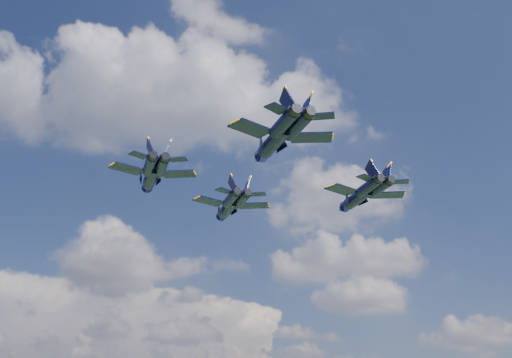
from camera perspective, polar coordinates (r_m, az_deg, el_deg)
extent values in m
cylinder|color=black|center=(114.85, -2.47, -2.54)|extent=(4.87, 10.27, 2.02)
cone|color=black|center=(120.86, -3.26, -3.48)|extent=(2.68, 3.35, 1.91)
ellipsoid|color=brown|center=(118.46, -2.92, -2.80)|extent=(1.99, 3.40, 0.92)
cube|color=black|center=(111.88, -4.18, -1.99)|extent=(5.86, 5.52, 0.20)
cube|color=black|center=(113.84, -0.20, -2.39)|extent=(5.41, 3.38, 0.20)
cube|color=black|center=(106.66, -2.85, -1.04)|extent=(3.10, 3.10, 0.16)
cube|color=black|center=(108.15, 0.15, -1.36)|extent=(2.97, 2.18, 0.16)
cube|color=black|center=(108.43, -2.09, -0.51)|extent=(1.75, 2.96, 3.38)
cube|color=black|center=(109.05, -0.84, -0.65)|extent=(1.72, 3.36, 3.38)
cylinder|color=black|center=(97.22, -9.29, 0.23)|extent=(4.38, 9.55, 1.88)
cone|color=black|center=(102.86, -9.73, -0.95)|extent=(2.45, 3.10, 1.77)
ellipsoid|color=brown|center=(100.63, -9.53, -0.15)|extent=(1.80, 3.15, 0.86)
cube|color=black|center=(94.98, -11.37, 0.90)|extent=(5.46, 5.09, 0.19)
cube|color=black|center=(95.75, -6.90, 0.44)|extent=(5.06, 3.21, 0.19)
cube|color=black|center=(89.94, -10.37, 2.11)|extent=(2.89, 2.87, 0.15)
cube|color=black|center=(90.54, -6.96, 1.75)|extent=(2.78, 2.06, 0.15)
cube|color=black|center=(91.42, -9.40, 2.65)|extent=(1.57, 2.77, 3.14)
cube|color=black|center=(91.67, -7.97, 2.50)|extent=(1.58, 3.12, 3.14)
cylinder|color=black|center=(104.00, 9.12, -1.58)|extent=(4.86, 10.05, 1.98)
cone|color=black|center=(109.40, 7.64, -2.65)|extent=(2.64, 3.29, 1.87)
ellipsoid|color=brown|center=(107.26, 8.24, -1.90)|extent=(1.97, 3.33, 0.90)
cube|color=black|center=(100.47, 7.65, -0.96)|extent=(5.73, 5.43, 0.20)
cube|color=black|center=(103.98, 11.61, -1.40)|extent=(5.27, 3.25, 0.20)
cube|color=black|center=(96.07, 9.71, 0.12)|extent=(3.03, 3.04, 0.15)
cube|color=black|center=(98.73, 12.67, -0.25)|extent=(2.90, 2.11, 0.15)
cube|color=black|center=(98.08, 10.28, 0.68)|extent=(1.74, 2.88, 3.31)
cube|color=black|center=(99.19, 11.52, 0.52)|extent=(1.70, 3.29, 3.31)
cylinder|color=black|center=(81.59, 1.72, 3.47)|extent=(5.15, 10.18, 2.01)
cone|color=black|center=(87.17, 0.21, 1.80)|extent=(2.74, 3.37, 1.90)
ellipsoid|color=brown|center=(85.00, 0.83, 2.87)|extent=(2.07, 3.38, 0.92)
cube|color=black|center=(78.45, -0.46, 4.52)|extent=(5.79, 5.56, 0.20)
cube|color=black|center=(81.14, 4.95, 3.70)|extent=(5.30, 3.19, 0.20)
cube|color=black|center=(73.81, 1.86, 6.28)|extent=(3.06, 3.11, 0.16)
cube|color=black|center=(75.87, 5.98, 5.58)|extent=(2.92, 2.08, 0.16)
cube|color=black|center=(75.82, 2.79, 6.84)|extent=(1.83, 2.89, 3.37)
cube|color=black|center=(76.68, 4.51, 6.54)|extent=(1.75, 3.33, 3.37)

